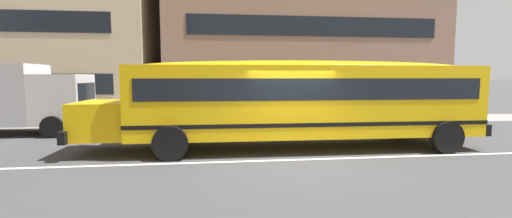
% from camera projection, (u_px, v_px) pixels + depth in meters
% --- Properties ---
extents(ground_plane, '(400.00, 400.00, 0.00)m').
position_uv_depth(ground_plane, '(294.00, 160.00, 9.61)').
color(ground_plane, '#424244').
extents(sidewalk_far, '(120.00, 3.00, 0.01)m').
position_uv_depth(sidewalk_far, '(257.00, 121.00, 17.74)').
color(sidewalk_far, gray).
rests_on(sidewalk_far, ground_plane).
extents(lane_centreline, '(110.00, 0.16, 0.01)m').
position_uv_depth(lane_centreline, '(294.00, 160.00, 9.61)').
color(lane_centreline, silver).
rests_on(lane_centreline, ground_plane).
extents(school_bus, '(12.72, 3.09, 2.84)m').
position_uv_depth(school_bus, '(297.00, 97.00, 11.02)').
color(school_bus, yellow).
rests_on(school_bus, ground_plane).
extents(box_truck, '(6.05, 2.49, 2.82)m').
position_uv_depth(box_truck, '(5.00, 96.00, 13.69)').
color(box_truck, silver).
rests_on(box_truck, ground_plane).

